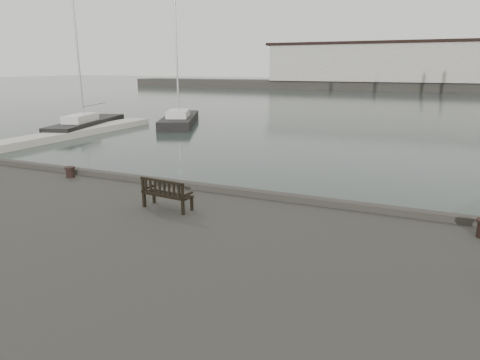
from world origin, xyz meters
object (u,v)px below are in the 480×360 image
at_px(bollard_left, 70,172).
at_px(yacht_b, 88,127).
at_px(yacht_d, 180,122).
at_px(bench, 167,199).

xyz_separation_m(bollard_left, yacht_b, (-15.68, 17.46, -1.49)).
xyz_separation_m(bollard_left, yacht_d, (-10.32, 23.66, -1.51)).
height_order(bench, yacht_d, yacht_d).
distance_m(bollard_left, yacht_d, 25.86).
relative_size(bollard_left, yacht_b, 0.03).
relative_size(yacht_b, yacht_d, 1.08).
xyz_separation_m(yacht_b, yacht_d, (5.35, 6.20, -0.02)).
bearing_deg(bench, yacht_b, 142.89).
bearing_deg(bollard_left, yacht_b, 131.93).
distance_m(bench, yacht_d, 29.42).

